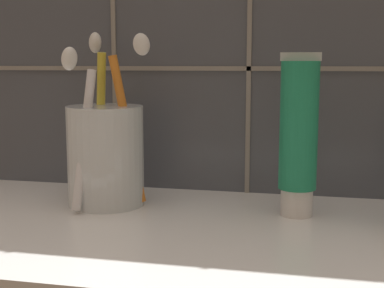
% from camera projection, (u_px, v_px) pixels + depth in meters
% --- Properties ---
extents(sink_counter, '(0.62, 0.29, 0.02)m').
position_uv_depth(sink_counter, '(212.00, 239.00, 0.48)').
color(sink_counter, white).
rests_on(sink_counter, ground).
extents(tile_wall_backsplash, '(0.72, 0.02, 0.42)m').
position_uv_depth(tile_wall_backsplash, '(236.00, 22.00, 0.59)').
color(tile_wall_backsplash, '#4C515B').
rests_on(tile_wall_backsplash, ground).
extents(toothbrush_cup, '(0.09, 0.10, 0.18)m').
position_uv_depth(toothbrush_cup, '(106.00, 152.00, 0.55)').
color(toothbrush_cup, silver).
rests_on(toothbrush_cup, sink_counter).
extents(toothpaste_tube, '(0.04, 0.04, 0.16)m').
position_uv_depth(toothpaste_tube, '(298.00, 136.00, 0.50)').
color(toothpaste_tube, white).
rests_on(toothpaste_tube, sink_counter).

